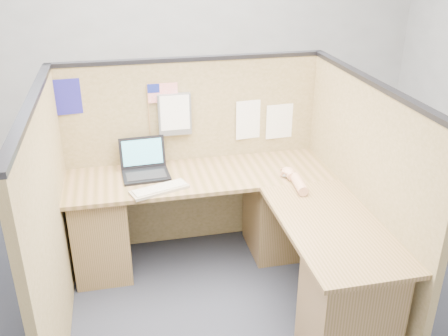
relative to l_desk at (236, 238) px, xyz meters
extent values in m
plane|color=#1E222A|center=(-0.18, -0.29, -0.39)|extent=(5.00, 5.00, 0.00)
plane|color=gray|center=(-0.18, 1.96, 1.01)|extent=(5.00, 0.00, 5.00)
cube|color=olive|center=(-0.18, 0.71, 0.36)|extent=(2.05, 0.05, 1.50)
cube|color=#232328|center=(-0.18, 0.71, 1.12)|extent=(2.05, 0.06, 0.03)
cube|color=olive|center=(-1.18, -0.19, 0.36)|extent=(0.05, 1.80, 1.50)
cube|color=#232328|center=(-1.18, -0.19, 1.12)|extent=(0.06, 1.80, 0.03)
cube|color=olive|center=(0.82, -0.19, 0.36)|extent=(0.05, 1.80, 1.50)
cube|color=#232328|center=(0.82, -0.19, 1.12)|extent=(0.06, 1.80, 0.03)
cube|color=brown|center=(-0.18, 0.39, 0.32)|extent=(1.95, 0.60, 0.03)
cube|color=brown|center=(0.49, -0.49, 0.32)|extent=(0.60, 1.15, 0.03)
cube|color=brown|center=(-0.93, 0.39, -0.04)|extent=(0.40, 0.50, 0.70)
cube|color=brown|center=(0.42, 0.39, -0.04)|extent=(0.40, 0.50, 0.70)
cube|color=brown|center=(0.49, -0.81, -0.04)|extent=(0.50, 0.40, 0.70)
cube|color=black|center=(-0.57, 0.44, 0.35)|extent=(0.35, 0.27, 0.02)
cube|color=black|center=(-0.57, 0.60, 0.47)|extent=(0.34, 0.09, 0.23)
cube|color=teal|center=(-0.57, 0.59, 0.47)|extent=(0.30, 0.07, 0.18)
cube|color=gray|center=(-0.50, 0.19, 0.35)|extent=(0.43, 0.26, 0.02)
cube|color=silver|center=(-0.50, 0.19, 0.36)|extent=(0.38, 0.22, 0.01)
ellipsoid|color=silver|center=(0.44, 0.21, 0.36)|extent=(0.11, 0.08, 0.04)
ellipsoid|color=tan|center=(0.44, 0.21, 0.38)|extent=(0.09, 0.11, 0.05)
cylinder|color=tan|center=(0.44, 0.16, 0.37)|extent=(0.06, 0.05, 0.06)
cylinder|color=tan|center=(0.45, 0.02, 0.37)|extent=(0.10, 0.26, 0.08)
cube|color=navy|center=(-1.06, 0.68, 0.90)|extent=(0.19, 0.02, 0.26)
cylinder|color=olive|center=(-0.51, 0.67, 0.77)|extent=(0.01, 0.01, 0.39)
cube|color=red|center=(-0.40, 0.67, 0.89)|extent=(0.22, 0.00, 0.14)
cube|color=navy|center=(-0.47, 0.67, 0.93)|extent=(0.09, 0.00, 0.07)
cube|color=slate|center=(-0.32, 0.66, 0.72)|extent=(0.25, 0.05, 0.32)
cube|color=white|center=(-0.32, 0.63, 0.74)|extent=(0.22, 0.01, 0.27)
cube|color=white|center=(0.28, 0.68, 0.63)|extent=(0.24, 0.03, 0.31)
cube|color=white|center=(0.51, 0.68, 0.60)|extent=(0.22, 0.02, 0.28)
camera|label=1|loc=(-0.72, -2.89, 1.93)|focal=40.00mm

